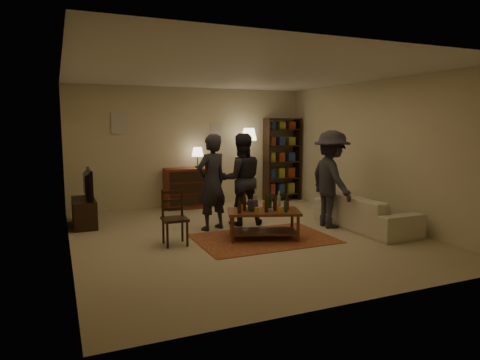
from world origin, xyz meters
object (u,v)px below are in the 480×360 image
bookshelf (282,159)px  sofa (365,212)px  dining_chair (174,216)px  tv_stand (84,205)px  coffee_table (264,214)px  person_by_sofa (331,179)px  person_left (212,182)px  floor_lamp (249,140)px  person_right (241,179)px  dresser (188,187)px

bookshelf → sofa: size_ratio=0.97×
dining_chair → tv_stand: 2.22m
coffee_table → person_by_sofa: (1.50, 0.27, 0.47)m
bookshelf → sofa: (-0.05, -3.18, -0.73)m
person_left → sofa: bearing=137.7°
floor_lamp → person_left: 2.66m
person_right → person_left: bearing=24.0°
dresser → floor_lamp: bearing=-4.5°
sofa → person_right: (-1.93, 1.16, 0.55)m
coffee_table → person_by_sofa: bearing=10.3°
bookshelf → person_by_sofa: size_ratio=1.14×
coffee_table → sofa: bearing=-2.0°
dresser → person_right: 2.04m
person_left → person_by_sofa: 2.17m
tv_stand → floor_lamp: size_ratio=0.59×
dining_chair → dresser: dresser is taller
dresser → person_by_sofa: size_ratio=0.77×
coffee_table → sofa: 2.01m
coffee_table → bookshelf: bookshelf is taller
tv_stand → person_left: bearing=-29.9°
dining_chair → bookshelf: size_ratio=0.44×
bookshelf → person_right: 2.83m
tv_stand → person_left: (2.08, -1.20, 0.47)m
dining_chair → dresser: (1.03, 2.77, 0.02)m
tv_stand → sofa: tv_stand is taller
person_left → person_right: size_ratio=1.00×
floor_lamp → person_left: bearing=-129.2°
person_by_sofa → coffee_table: bearing=105.7°
dining_chair → tv_stand: size_ratio=0.83×
coffee_table → tv_stand: bearing=141.1°
coffee_table → floor_lamp: size_ratio=0.73×
dresser → person_right: size_ratio=0.80×
person_right → sofa: bearing=158.9°
person_left → person_right: 0.66m
person_by_sofa → floor_lamp: bearing=14.8°
dresser → floor_lamp: size_ratio=0.76×
bookshelf → person_left: bookshelf is taller
sofa → person_by_sofa: (-0.50, 0.34, 0.58)m
coffee_table → floor_lamp: 3.31m
dining_chair → sofa: dining_chair is taller
coffee_table → dresser: dresser is taller
sofa → person_right: size_ratio=1.22×
tv_stand → dresser: dresser is taller
floor_lamp → coffee_table: bearing=-110.0°
floor_lamp → person_right: bearing=-118.3°
person_by_sofa → person_right: bearing=65.5°
person_left → person_by_sofa: size_ratio=0.97×
coffee_table → dining_chair: (-1.42, 0.28, 0.04)m
dining_chair → person_right: size_ratio=0.51×
person_right → dining_chair: bearing=38.6°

